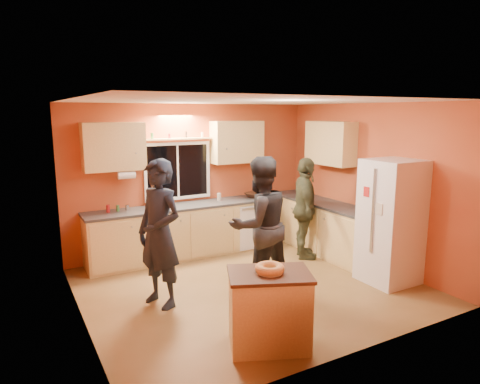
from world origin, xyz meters
TOP-DOWN VIEW (x-y plane):
  - ground at (0.00, 0.00)m, footprint 4.50×4.50m
  - room_shell at (0.12, 0.41)m, footprint 4.54×4.04m
  - back_counter at (0.01, 1.70)m, footprint 4.23×0.62m
  - right_counter at (1.95, 0.50)m, footprint 0.62×1.84m
  - refrigerator at (1.89, -0.80)m, footprint 0.72×0.70m
  - island at (-0.62, -1.46)m, footprint 1.01×0.87m
  - bundt_pastry at (-0.62, -1.46)m, footprint 0.31×0.31m
  - person_left at (-1.28, 0.07)m, footprint 0.69×0.81m
  - person_center at (0.05, -0.17)m, footprint 0.94×0.75m
  - person_right at (1.44, 0.64)m, footprint 0.86×1.08m
  - mixing_bowl at (1.10, 1.69)m, footprint 0.43×0.43m
  - utensil_crock at (-0.84, 1.68)m, footprint 0.14×0.14m
  - potted_plant at (1.88, -0.30)m, footprint 0.34×0.33m
  - red_box at (1.93, 1.22)m, footprint 0.16×0.12m

SIDE VIEW (x-z plane):
  - ground at x=0.00m, z-range 0.00..0.00m
  - island at x=-0.62m, z-range 0.01..0.83m
  - back_counter at x=0.01m, z-range 0.00..0.90m
  - right_counter at x=1.95m, z-range 0.00..0.90m
  - person_right at x=1.44m, z-range 0.00..1.72m
  - bundt_pastry at x=-0.62m, z-range 0.82..0.91m
  - refrigerator at x=1.89m, z-range 0.00..1.80m
  - red_box at x=1.93m, z-range 0.90..0.97m
  - person_center at x=0.05m, z-range 0.00..1.88m
  - mixing_bowl at x=1.10m, z-range 0.90..0.99m
  - person_left at x=-1.28m, z-range 0.00..1.89m
  - utensil_crock at x=-0.84m, z-range 0.90..1.07m
  - potted_plant at x=1.88m, z-range 0.90..1.20m
  - room_shell at x=0.12m, z-range 0.31..2.92m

